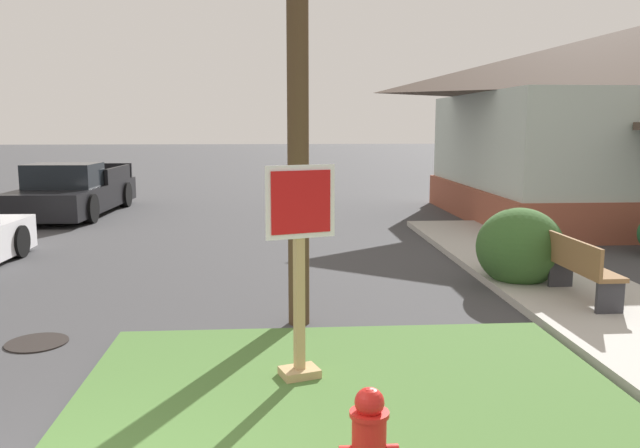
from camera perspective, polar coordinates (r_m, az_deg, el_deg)
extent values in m
cube|color=#477033|center=(5.65, 3.39, -17.18)|extent=(5.05, 4.89, 0.08)
cube|color=#B2AFA8|center=(9.95, 22.47, -6.13)|extent=(2.20, 14.20, 0.12)
cylinder|color=red|center=(4.22, 4.40, -16.45)|extent=(0.25, 0.25, 0.03)
sphere|color=red|center=(4.19, 4.42, -15.52)|extent=(0.19, 0.19, 0.19)
cube|color=red|center=(4.16, 4.43, -14.65)|extent=(0.04, 0.04, 0.04)
cube|color=tan|center=(6.14, -1.88, -4.64)|extent=(0.11, 0.11, 2.01)
cube|color=tan|center=(6.44, -1.83, -13.02)|extent=(0.43, 0.38, 0.08)
cube|color=white|center=(5.97, -1.74, 1.97)|extent=(0.66, 0.23, 0.69)
cube|color=red|center=(5.96, -1.69, 1.96)|extent=(0.56, 0.20, 0.59)
cylinder|color=black|center=(8.26, -23.86, -9.62)|extent=(0.70, 0.70, 0.02)
cylinder|color=black|center=(13.49, -25.25, -1.42)|extent=(0.24, 0.63, 0.62)
sphere|color=white|center=(14.24, -25.27, -0.27)|extent=(0.14, 0.14, 0.14)
cube|color=black|center=(19.33, -20.94, 2.28)|extent=(2.23, 5.61, 0.68)
cube|color=black|center=(18.54, -21.83, 3.96)|extent=(1.82, 1.51, 0.68)
cube|color=black|center=(19.91, -17.53, 4.25)|extent=(0.19, 2.33, 0.44)
cube|color=black|center=(20.51, -22.67, 4.10)|extent=(0.19, 2.33, 0.44)
cube|color=black|center=(21.85, -18.70, 4.56)|extent=(1.81, 0.17, 0.44)
cylinder|color=black|center=(17.48, -19.77, 1.30)|extent=(0.29, 0.77, 0.76)
cylinder|color=black|center=(18.15, -25.44, 1.23)|extent=(0.29, 0.77, 0.76)
cylinder|color=black|center=(20.64, -16.95, 2.52)|extent=(0.29, 0.77, 0.76)
cylinder|color=black|center=(21.21, -21.87, 2.43)|extent=(0.29, 0.77, 0.76)
cube|color=brown|center=(9.57, 22.44, -3.63)|extent=(0.42, 1.55, 0.06)
cube|color=brown|center=(9.45, 21.55, -2.37)|extent=(0.07, 1.54, 0.38)
cube|color=#2D2D33|center=(9.03, 24.36, -6.00)|extent=(0.36, 0.07, 0.41)
cube|color=#2D2D33|center=(10.22, 20.60, -4.11)|extent=(0.36, 0.07, 0.41)
ellipsoid|color=#365E2A|center=(10.48, 17.33, -1.99)|extent=(1.34, 1.34, 1.24)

